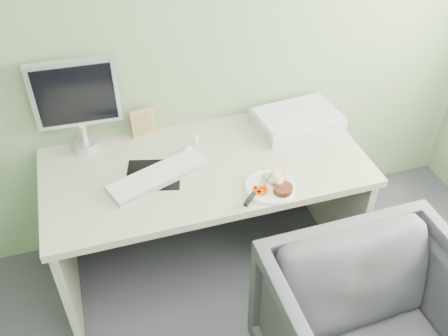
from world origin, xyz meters
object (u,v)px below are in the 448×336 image
object	(u,v)px
scanner	(297,120)
plate	(270,187)
desk	(207,191)
monitor	(77,102)

from	to	relation	value
scanner	plate	bearing A→B (deg)	-132.25
desk	monitor	bearing A→B (deg)	150.38
desk	plate	xyz separation A→B (m)	(0.24, -0.26, 0.19)
desk	plate	size ratio (longest dim) A/B	6.71
monitor	desk	bearing A→B (deg)	-27.17
desk	scanner	world-z (taller)	scanner
desk	monitor	xyz separation A→B (m)	(-0.55, 0.31, 0.46)
desk	monitor	distance (m)	0.78
desk	scanner	distance (m)	0.63
plate	desk	bearing A→B (deg)	133.33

